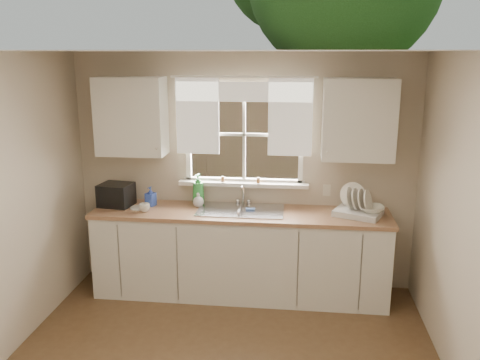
# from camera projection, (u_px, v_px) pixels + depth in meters

# --- Properties ---
(room_walls) EXTENTS (3.62, 4.02, 2.50)m
(room_walls) POSITION_uv_depth(u_px,v_px,m) (210.00, 244.00, 3.43)
(room_walls) COLOR beige
(room_walls) RESTS_ON ground
(ceiling) EXTENTS (3.60, 4.00, 0.02)m
(ceiling) POSITION_uv_depth(u_px,v_px,m) (209.00, 51.00, 3.18)
(ceiling) COLOR silver
(ceiling) RESTS_ON room_walls
(window) EXTENTS (1.38, 0.16, 1.06)m
(window) POSITION_uv_depth(u_px,v_px,m) (244.00, 150.00, 5.35)
(window) COLOR white
(window) RESTS_ON room_walls
(curtains) EXTENTS (1.50, 0.03, 0.81)m
(curtains) POSITION_uv_depth(u_px,v_px,m) (243.00, 108.00, 5.19)
(curtains) COLOR white
(curtains) RESTS_ON room_walls
(base_cabinets) EXTENTS (3.00, 0.62, 0.87)m
(base_cabinets) POSITION_uv_depth(u_px,v_px,m) (240.00, 255.00, 5.30)
(base_cabinets) COLOR white
(base_cabinets) RESTS_ON ground
(countertop) EXTENTS (3.04, 0.65, 0.04)m
(countertop) POSITION_uv_depth(u_px,v_px,m) (240.00, 213.00, 5.19)
(countertop) COLOR #A27451
(countertop) RESTS_ON base_cabinets
(upper_cabinet_left) EXTENTS (0.70, 0.33, 0.80)m
(upper_cabinet_left) POSITION_uv_depth(u_px,v_px,m) (131.00, 116.00, 5.23)
(upper_cabinet_left) COLOR white
(upper_cabinet_left) RESTS_ON room_walls
(upper_cabinet_right) EXTENTS (0.70, 0.33, 0.80)m
(upper_cabinet_right) POSITION_uv_depth(u_px,v_px,m) (359.00, 120.00, 4.96)
(upper_cabinet_right) COLOR white
(upper_cabinet_right) RESTS_ON room_walls
(wall_outlet) EXTENTS (0.08, 0.01, 0.12)m
(wall_outlet) POSITION_uv_depth(u_px,v_px,m) (327.00, 190.00, 5.34)
(wall_outlet) COLOR beige
(wall_outlet) RESTS_ON room_walls
(sill_jars) EXTENTS (0.42, 0.04, 0.06)m
(sill_jars) POSITION_uv_depth(u_px,v_px,m) (240.00, 180.00, 5.37)
(sill_jars) COLOR brown
(sill_jars) RESTS_ON window
(backyard) EXTENTS (20.00, 10.00, 6.13)m
(backyard) POSITION_uv_depth(u_px,v_px,m) (303.00, 6.00, 10.98)
(backyard) COLOR #335421
(backyard) RESTS_ON ground
(sink) EXTENTS (0.88, 0.52, 0.40)m
(sink) POSITION_uv_depth(u_px,v_px,m) (241.00, 217.00, 5.23)
(sink) COLOR #B7B7BC
(sink) RESTS_ON countertop
(dish_rack) EXTENTS (0.53, 0.48, 0.31)m
(dish_rack) POSITION_uv_depth(u_px,v_px,m) (358.00, 208.00, 5.05)
(dish_rack) COLOR silver
(dish_rack) RESTS_ON countertop
(bowl) EXTENTS (0.25, 0.25, 0.06)m
(bowl) POSITION_uv_depth(u_px,v_px,m) (371.00, 209.00, 4.98)
(bowl) COLOR white
(bowl) RESTS_ON dish_rack
(soap_bottle_a) EXTENTS (0.16, 0.16, 0.33)m
(soap_bottle_a) POSITION_uv_depth(u_px,v_px,m) (198.00, 189.00, 5.39)
(soap_bottle_a) COLOR green
(soap_bottle_a) RESTS_ON countertop
(soap_bottle_b) EXTENTS (0.12, 0.12, 0.21)m
(soap_bottle_b) POSITION_uv_depth(u_px,v_px,m) (151.00, 196.00, 5.36)
(soap_bottle_b) COLOR #2C47A8
(soap_bottle_b) RESTS_ON countertop
(soap_bottle_c) EXTENTS (0.15, 0.15, 0.15)m
(soap_bottle_c) POSITION_uv_depth(u_px,v_px,m) (198.00, 200.00, 5.34)
(soap_bottle_c) COLOR beige
(soap_bottle_c) RESTS_ON countertop
(saucer) EXTENTS (0.20, 0.20, 0.01)m
(saucer) POSITION_uv_depth(u_px,v_px,m) (140.00, 208.00, 5.29)
(saucer) COLOR silver
(saucer) RESTS_ON countertop
(cup) EXTENTS (0.12, 0.12, 0.09)m
(cup) POSITION_uv_depth(u_px,v_px,m) (144.00, 208.00, 5.17)
(cup) COLOR silver
(cup) RESTS_ON countertop
(black_appliance) EXTENTS (0.36, 0.33, 0.24)m
(black_appliance) POSITION_uv_depth(u_px,v_px,m) (116.00, 195.00, 5.36)
(black_appliance) COLOR black
(black_appliance) RESTS_ON countertop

